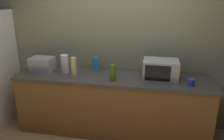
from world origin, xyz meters
name	(u,v)px	position (x,y,z in m)	size (l,w,h in m)	color
back_wall	(117,40)	(0.00, 0.81, 1.35)	(6.40, 0.10, 2.70)	gray
counter_run	(112,104)	(0.00, 0.40, 0.45)	(2.84, 0.64, 0.90)	brown
microwave	(161,70)	(0.68, 0.45, 1.04)	(0.48, 0.35, 0.27)	#B7BABF
toaster_oven	(42,64)	(-1.11, 0.46, 1.01)	(0.34, 0.26, 0.21)	#B7BABF
paper_towel_roll	(65,64)	(-0.73, 0.45, 1.04)	(0.12, 0.12, 0.27)	white
bottle_olive_oil	(113,73)	(0.04, 0.25, 1.01)	(0.08, 0.08, 0.23)	#4C6B19
bottle_vinegar	(74,67)	(-0.53, 0.28, 1.05)	(0.08, 0.08, 0.29)	beige
bottle_spray_cleaner	(96,64)	(-0.29, 0.61, 1.01)	(0.08, 0.08, 0.22)	#338CE5
mug_blue	(191,82)	(1.07, 0.28, 0.94)	(0.09, 0.09, 0.09)	#2D4CB2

